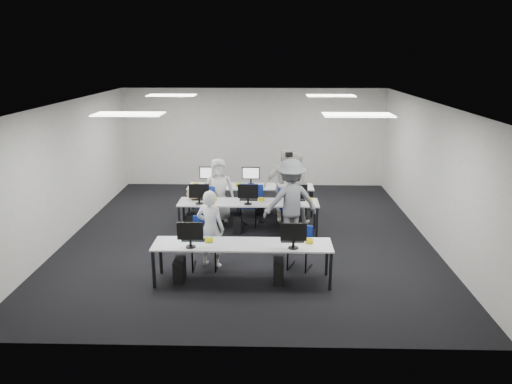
{
  "coord_description": "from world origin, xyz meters",
  "views": [
    {
      "loc": [
        0.46,
        -10.71,
        4.02
      ],
      "look_at": [
        0.18,
        0.07,
        1.0
      ],
      "focal_mm": 35.0,
      "sensor_mm": 36.0,
      "label": 1
    }
  ],
  "objects_px": {
    "student_1": "(293,188)",
    "desk_front": "(242,246)",
    "chair_1": "(300,255)",
    "chair_4": "(289,214)",
    "student_0": "(210,229)",
    "chair_7": "(298,209)",
    "chair_6": "(252,209)",
    "chair_0": "(205,252)",
    "photographer": "(291,201)",
    "chair_3": "(248,212)",
    "desk_mid": "(248,204)",
    "student_3": "(285,186)",
    "chair_2": "(207,213)",
    "student_2": "(219,190)",
    "chair_5": "(207,210)"
  },
  "relations": [
    {
      "from": "chair_0",
      "to": "student_1",
      "type": "bearing_deg",
      "value": 52.7
    },
    {
      "from": "chair_7",
      "to": "student_1",
      "type": "xyz_separation_m",
      "value": [
        -0.15,
        -0.28,
        0.61
      ]
    },
    {
      "from": "chair_0",
      "to": "photographer",
      "type": "height_order",
      "value": "photographer"
    },
    {
      "from": "chair_3",
      "to": "chair_2",
      "type": "bearing_deg",
      "value": -169.7
    },
    {
      "from": "chair_1",
      "to": "student_1",
      "type": "height_order",
      "value": "student_1"
    },
    {
      "from": "desk_mid",
      "to": "photographer",
      "type": "xyz_separation_m",
      "value": [
        0.94,
        -0.6,
        0.25
      ]
    },
    {
      "from": "desk_mid",
      "to": "student_3",
      "type": "xyz_separation_m",
      "value": [
        0.85,
        0.8,
        0.22
      ]
    },
    {
      "from": "desk_front",
      "to": "chair_0",
      "type": "xyz_separation_m",
      "value": [
        -0.76,
        0.62,
        -0.37
      ]
    },
    {
      "from": "desk_front",
      "to": "student_3",
      "type": "xyz_separation_m",
      "value": [
        0.85,
        3.4,
        0.22
      ]
    },
    {
      "from": "chair_3",
      "to": "chair_7",
      "type": "relative_size",
      "value": 1.11
    },
    {
      "from": "desk_front",
      "to": "chair_3",
      "type": "xyz_separation_m",
      "value": [
        -0.03,
        3.16,
        -0.38
      ]
    },
    {
      "from": "chair_7",
      "to": "chair_6",
      "type": "bearing_deg",
      "value": -169.57
    },
    {
      "from": "chair_6",
      "to": "chair_2",
      "type": "bearing_deg",
      "value": 178.18
    },
    {
      "from": "chair_5",
      "to": "student_3",
      "type": "relative_size",
      "value": 0.52
    },
    {
      "from": "student_0",
      "to": "chair_0",
      "type": "bearing_deg",
      "value": 49.22
    },
    {
      "from": "student_1",
      "to": "photographer",
      "type": "height_order",
      "value": "photographer"
    },
    {
      "from": "desk_mid",
      "to": "chair_5",
      "type": "height_order",
      "value": "chair_5"
    },
    {
      "from": "student_1",
      "to": "desk_front",
      "type": "bearing_deg",
      "value": 76.81
    },
    {
      "from": "student_3",
      "to": "photographer",
      "type": "relative_size",
      "value": 0.97
    },
    {
      "from": "chair_3",
      "to": "student_0",
      "type": "distance_m",
      "value": 2.59
    },
    {
      "from": "student_0",
      "to": "student_1",
      "type": "relative_size",
      "value": 0.87
    },
    {
      "from": "desk_mid",
      "to": "chair_5",
      "type": "relative_size",
      "value": 3.42
    },
    {
      "from": "chair_3",
      "to": "photographer",
      "type": "height_order",
      "value": "photographer"
    },
    {
      "from": "student_0",
      "to": "desk_front",
      "type": "bearing_deg",
      "value": 150.69
    },
    {
      "from": "desk_front",
      "to": "chair_6",
      "type": "height_order",
      "value": "chair_6"
    },
    {
      "from": "chair_1",
      "to": "chair_4",
      "type": "xyz_separation_m",
      "value": [
        -0.13,
        2.42,
        0.03
      ]
    },
    {
      "from": "student_3",
      "to": "chair_2",
      "type": "bearing_deg",
      "value": 176.33
    },
    {
      "from": "chair_6",
      "to": "student_1",
      "type": "relative_size",
      "value": 0.55
    },
    {
      "from": "chair_2",
      "to": "student_2",
      "type": "xyz_separation_m",
      "value": [
        0.25,
        0.3,
        0.5
      ]
    },
    {
      "from": "desk_front",
      "to": "photographer",
      "type": "bearing_deg",
      "value": 64.79
    },
    {
      "from": "desk_front",
      "to": "chair_3",
      "type": "relative_size",
      "value": 3.35
    },
    {
      "from": "chair_1",
      "to": "chair_7",
      "type": "distance_m",
      "value": 2.88
    },
    {
      "from": "photographer",
      "to": "desk_mid",
      "type": "bearing_deg",
      "value": -48.12
    },
    {
      "from": "chair_1",
      "to": "chair_3",
      "type": "distance_m",
      "value": 2.75
    },
    {
      "from": "chair_0",
      "to": "chair_4",
      "type": "height_order",
      "value": "chair_0"
    },
    {
      "from": "chair_2",
      "to": "student_1",
      "type": "height_order",
      "value": "student_1"
    },
    {
      "from": "desk_front",
      "to": "chair_3",
      "type": "distance_m",
      "value": 3.18
    },
    {
      "from": "chair_3",
      "to": "chair_6",
      "type": "relative_size",
      "value": 0.99
    },
    {
      "from": "chair_1",
      "to": "student_0",
      "type": "xyz_separation_m",
      "value": [
        -1.73,
        0.05,
        0.51
      ]
    },
    {
      "from": "chair_7",
      "to": "student_1",
      "type": "bearing_deg",
      "value": -114.11
    },
    {
      "from": "chair_3",
      "to": "chair_4",
      "type": "distance_m",
      "value": 0.98
    },
    {
      "from": "desk_mid",
      "to": "chair_1",
      "type": "distance_m",
      "value": 2.28
    },
    {
      "from": "chair_2",
      "to": "student_2",
      "type": "height_order",
      "value": "student_2"
    },
    {
      "from": "chair_6",
      "to": "chair_7",
      "type": "height_order",
      "value": "chair_6"
    },
    {
      "from": "photographer",
      "to": "chair_5",
      "type": "bearing_deg",
      "value": -49.7
    },
    {
      "from": "chair_2",
      "to": "student_1",
      "type": "relative_size",
      "value": 0.51
    },
    {
      "from": "chair_1",
      "to": "student_2",
      "type": "xyz_separation_m",
      "value": [
        -1.84,
        2.74,
        0.53
      ]
    },
    {
      "from": "desk_front",
      "to": "chair_7",
      "type": "height_order",
      "value": "chair_7"
    },
    {
      "from": "desk_mid",
      "to": "student_3",
      "type": "bearing_deg",
      "value": 43.28
    },
    {
      "from": "chair_0",
      "to": "chair_2",
      "type": "height_order",
      "value": "chair_0"
    }
  ]
}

